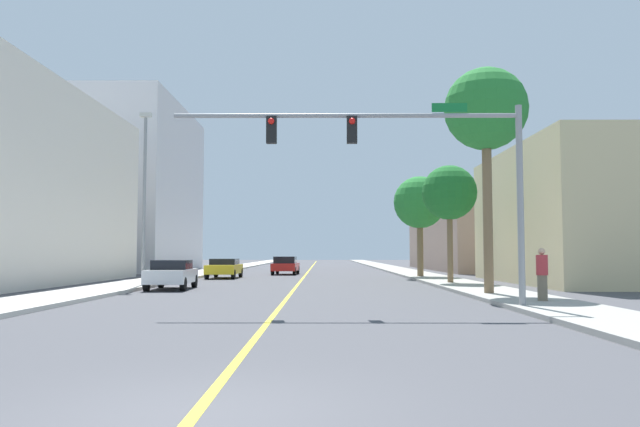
% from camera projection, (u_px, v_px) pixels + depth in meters
% --- Properties ---
extents(ground, '(192.00, 192.00, 0.00)m').
position_uv_depth(ground, '(306.00, 274.00, 48.41)').
color(ground, '#47474C').
extents(sidewalk_left, '(2.96, 168.00, 0.15)m').
position_uv_depth(sidewalk_left, '(199.00, 274.00, 48.46)').
color(sidewalk_left, beige).
rests_on(sidewalk_left, ground).
extents(sidewalk_right, '(2.96, 168.00, 0.15)m').
position_uv_depth(sidewalk_right, '(413.00, 274.00, 48.37)').
color(sidewalk_right, '#9E9B93').
rests_on(sidewalk_right, ground).
extents(lane_marking_center, '(0.16, 144.00, 0.01)m').
position_uv_depth(lane_marking_center, '(306.00, 274.00, 48.41)').
color(lane_marking_center, yellow).
rests_on(lane_marking_center, ground).
extents(building_left_far, '(16.68, 19.32, 15.79)m').
position_uv_depth(building_left_far, '(98.00, 189.00, 58.88)').
color(building_left_far, silver).
rests_on(building_left_far, ground).
extents(building_right_far, '(10.52, 26.99, 6.45)m').
position_uv_depth(building_right_far, '(480.00, 238.00, 62.10)').
color(building_right_far, gray).
rests_on(building_right_far, ground).
extents(traffic_signal_mast, '(10.81, 0.36, 6.24)m').
position_uv_depth(traffic_signal_mast, '(410.00, 154.00, 18.83)').
color(traffic_signal_mast, gray).
rests_on(traffic_signal_mast, sidewalk_right).
extents(street_lamp, '(0.56, 0.28, 8.62)m').
position_uv_depth(street_lamp, '(144.00, 190.00, 30.45)').
color(street_lamp, gray).
rests_on(street_lamp, sidewalk_left).
extents(palm_near, '(3.33, 3.33, 9.06)m').
position_uv_depth(palm_near, '(486.00, 111.00, 24.55)').
color(palm_near, brown).
rests_on(palm_near, sidewalk_right).
extents(palm_mid, '(2.96, 2.96, 6.32)m').
position_uv_depth(palm_mid, '(449.00, 193.00, 32.98)').
color(palm_mid, brown).
rests_on(palm_mid, sidewalk_right).
extents(palm_far, '(3.56, 3.56, 6.80)m').
position_uv_depth(palm_far, '(420.00, 203.00, 41.57)').
color(palm_far, brown).
rests_on(palm_far, sidewalk_right).
extents(car_white, '(2.01, 4.07, 1.39)m').
position_uv_depth(car_white, '(172.00, 274.00, 28.94)').
color(car_white, white).
rests_on(car_white, ground).
extents(car_red, '(2.07, 4.23, 1.43)m').
position_uv_depth(car_red, '(285.00, 265.00, 48.28)').
color(car_red, red).
rests_on(car_red, ground).
extents(car_yellow, '(1.99, 4.44, 1.33)m').
position_uv_depth(car_yellow, '(224.00, 268.00, 41.45)').
color(car_yellow, gold).
rests_on(car_yellow, ground).
extents(pedestrian, '(0.38, 0.38, 1.75)m').
position_uv_depth(pedestrian, '(542.00, 274.00, 20.23)').
color(pedestrian, '#726651').
rests_on(pedestrian, sidewalk_right).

